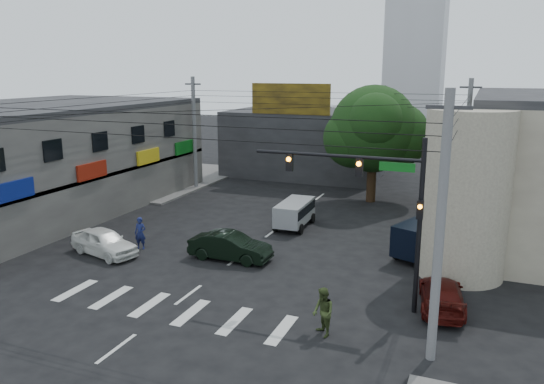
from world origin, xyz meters
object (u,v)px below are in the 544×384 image
Objects in this scene: silver_minivan at (295,215)px; traffic_officer at (140,233)px; utility_pole_far_left at (194,134)px; utility_pole_near_right at (440,231)px; navy_van at (429,238)px; pedestrian_olive at (323,312)px; dark_sedan at (230,246)px; maroon_sedan at (442,295)px; white_compact at (104,242)px; traffic_gantry at (379,194)px; street_tree at (374,129)px; utility_pole_far_right at (466,147)px.

traffic_officer is at bearing 135.55° from silver_minivan.
utility_pole_far_left reaches higher than traffic_officer.
traffic_officer is (-16.16, 5.93, -3.70)m from utility_pole_near_right.
navy_van is at bearing 7.99° from traffic_officer.
dark_sedan is at bearing -173.64° from pedestrian_olive.
utility_pole_near_right is 17.61m from traffic_officer.
dark_sedan is 0.98× the size of maroon_sedan.
white_compact is (3.63, -16.12, -3.88)m from utility_pole_far_left.
traffic_gantry is at bearing -42.86° from utility_pole_far_left.
traffic_gantry reaches higher than dark_sedan.
street_tree is 14.56m from utility_pole_far_left.
silver_minivan is at bearing 126.00° from traffic_gantry.
white_compact is 1.16× the size of silver_minivan.
utility_pole_near_right is 18.33m from white_compact.
utility_pole_far_left is 26.78m from pedestrian_olive.
dark_sedan is 10.95m from maroon_sedan.
utility_pole_far_left is at bearing 135.69° from utility_pole_near_right.
street_tree is at bearing 144.78° from pedestrian_olive.
utility_pole_near_right is 29.35m from utility_pole_far_left.
navy_van reaches higher than maroon_sedan.
street_tree is at bearing 47.36° from navy_van.
utility_pole_far_left is 15.79m from traffic_officer.
navy_van is (1.48, 7.29, -3.85)m from traffic_gantry.
silver_minivan is (-3.10, -8.47, -4.65)m from street_tree.
silver_minivan is (-9.60, -7.47, -3.78)m from utility_pole_far_right.
silver_minivan is at bearing 96.09° from navy_van.
dark_sedan is 0.97× the size of white_compact.
street_tree is 18.42m from traffic_gantry.
silver_minivan is (-6.93, 9.54, -4.01)m from traffic_gantry.
pedestrian_olive reaches higher than white_compact.
traffic_gantry is 4.01× the size of traffic_officer.
utility_pole_near_right is 2.04× the size of white_compact.
dark_sedan reaches higher than maroon_sedan.
utility_pole_far_left reaches higher than maroon_sedan.
navy_van is 2.93× the size of traffic_officer.
utility_pole_far_right reaches higher than pedestrian_olive.
silver_minivan is at bearing 161.74° from pedestrian_olive.
street_tree is 10.15m from silver_minivan.
navy_van is (5.31, -10.71, -4.49)m from street_tree.
dark_sedan is at bearing -105.61° from street_tree.
street_tree reaches higher than white_compact.
navy_van reaches higher than pedestrian_olive.
street_tree is 12.77m from navy_van.
utility_pole_far_right is (6.50, -1.00, -0.87)m from street_tree.
street_tree is 1.93× the size of white_compact.
pedestrian_olive is at bearing -131.95° from dark_sedan.
utility_pole_far_right is at bearing -37.47° from dark_sedan.
dark_sedan is at bearing -6.70° from traffic_officer.
traffic_officer is at bearing -121.82° from street_tree.
traffic_officer is at bearing -14.17° from maroon_sedan.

